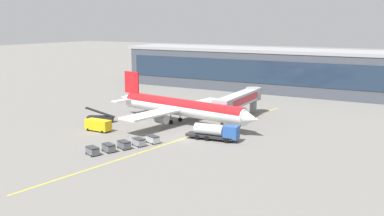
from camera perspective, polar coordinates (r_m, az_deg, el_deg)
The scene contains 13 objects.
ground_plane at distance 90.17m, azimuth -0.92°, elevation -4.02°, with size 700.00×700.00×0.00m, color slate.
apron_lead_in_line at distance 92.01m, azimuth -0.47°, elevation -3.71°, with size 0.30×80.00×0.01m, color yellow.
terminal_building at distance 148.54m, azimuth 20.10°, elevation 4.04°, with size 163.14×19.11×14.31m.
main_airliner at distance 102.85m, azimuth -1.40°, elevation 0.10°, with size 40.77×32.58×11.08m.
jet_bridge at distance 107.71m, azimuth 6.17°, elevation 1.08°, with size 4.65×23.65×6.65m.
fuel_tanker at distance 89.22m, azimuth 3.07°, elevation -3.04°, with size 10.99×3.55×3.25m.
lavatory_truck at distance 98.66m, azimuth -11.82°, elevation -2.10°, with size 5.81×2.34×2.50m.
belt_loader at distance 107.67m, azimuth -11.62°, elevation -1.24°, with size 6.80×4.30×3.49m.
baggage_cart_0 at distance 81.55m, azimuth -12.57°, elevation -5.34°, with size 3.03×2.41×1.48m.
baggage_cart_1 at distance 82.92m, azimuth -10.58°, elevation -4.99°, with size 3.03×2.41×1.48m.
baggage_cart_2 at distance 84.39m, azimuth -8.66°, elevation -4.65°, with size 3.03×2.41×1.48m.
baggage_cart_3 at distance 85.95m, azimuth -6.80°, elevation -4.31°, with size 3.03×2.41×1.48m.
baggage_cart_4 at distance 87.60m, azimuth -5.02°, elevation -3.98°, with size 3.03×2.41×1.48m.
Camera 1 is at (44.67, -74.81, 23.23)m, focal length 41.80 mm.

